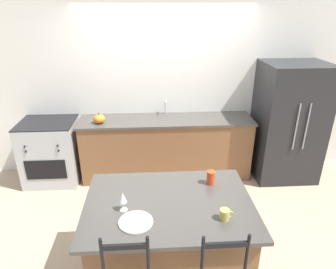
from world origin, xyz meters
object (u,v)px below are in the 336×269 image
(tumbler_cup, at_px, (211,178))
(pumpkin_decoration, at_px, (99,119))
(dinner_plate, at_px, (136,222))
(oven_range, at_px, (51,151))
(refrigerator, at_px, (288,122))
(coffee_mug, at_px, (225,215))
(wine_glass, at_px, (123,198))

(tumbler_cup, height_order, pumpkin_decoration, pumpkin_decoration)
(dinner_plate, bearing_deg, oven_range, 121.60)
(refrigerator, distance_m, pumpkin_decoration, 2.77)
(coffee_mug, distance_m, pumpkin_decoration, 2.49)
(refrigerator, relative_size, tumbler_cup, 13.19)
(dinner_plate, distance_m, coffee_mug, 0.71)
(refrigerator, bearing_deg, wine_glass, -139.12)
(wine_glass, height_order, pumpkin_decoration, wine_glass)
(refrigerator, relative_size, coffee_mug, 15.74)
(dinner_plate, distance_m, tumbler_cup, 0.86)
(dinner_plate, height_order, tumbler_cup, tumbler_cup)
(dinner_plate, bearing_deg, tumbler_cup, 36.39)
(pumpkin_decoration, bearing_deg, tumbler_cup, -51.64)
(wine_glass, height_order, tumbler_cup, wine_glass)
(wine_glass, bearing_deg, coffee_mug, -11.60)
(dinner_plate, xyz_separation_m, wine_glass, (-0.11, 0.16, 0.11))
(wine_glass, xyz_separation_m, tumbler_cup, (0.80, 0.35, -0.05))
(coffee_mug, bearing_deg, dinner_plate, 179.58)
(refrigerator, distance_m, oven_range, 3.55)
(oven_range, bearing_deg, pumpkin_decoration, -5.15)
(oven_range, xyz_separation_m, tumbler_cup, (2.04, -1.68, 0.52))
(wine_glass, xyz_separation_m, pumpkin_decoration, (-0.48, 1.96, -0.04))
(refrigerator, distance_m, coffee_mug, 2.60)
(dinner_plate, relative_size, wine_glass, 1.59)
(refrigerator, xyz_separation_m, coffee_mug, (-1.47, -2.14, 0.09))
(refrigerator, height_order, wine_glass, refrigerator)
(tumbler_cup, bearing_deg, oven_range, 140.49)
(oven_range, distance_m, coffee_mug, 3.05)
(refrigerator, height_order, oven_range, refrigerator)
(oven_range, xyz_separation_m, coffee_mug, (2.06, -2.20, 0.50))
(wine_glass, bearing_deg, tumbler_cup, 23.56)
(dinner_plate, height_order, wine_glass, wine_glass)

